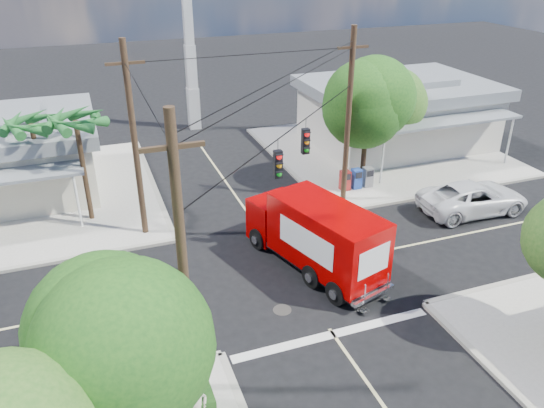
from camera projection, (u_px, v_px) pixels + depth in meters
ground at (288, 270)px, 22.32m from camera, size 120.00×120.00×0.00m
sidewalk_ne at (381, 151)px, 34.78m from camera, size 14.12×14.12×0.14m
sidewalk_nw at (22, 201)px, 28.09m from camera, size 14.12×14.12×0.14m
road_markings at (302, 290)px, 21.08m from camera, size 32.00×32.00×0.01m
building_ne at (397, 111)px, 35.19m from camera, size 11.80×10.20×4.50m
radio_tower at (190, 50)px, 36.77m from camera, size 0.80×0.80×17.00m
tree_sw_front at (126, 344)px, 11.90m from camera, size 3.88×3.78×6.03m
tree_ne_front at (369, 102)px, 28.09m from camera, size 4.21×4.14×6.66m
tree_ne_back at (388, 98)px, 31.00m from camera, size 3.77×3.66×5.82m
palm_nw_front at (76, 123)px, 24.07m from camera, size 3.01×3.08×5.59m
palm_nw_back at (31, 126)px, 24.88m from camera, size 3.01×3.08×5.19m
utility_poles at (238, 159)px, 21.10m from camera, size 12.00×10.68×9.00m
picket_fence at (105, 408)px, 14.92m from camera, size 5.94×0.06×1.00m
vending_boxes at (356, 179)px, 29.23m from camera, size 1.90×0.50×1.10m
delivery_truck at (316, 235)px, 21.88m from camera, size 4.07×7.42×3.08m
parked_car at (473, 198)px, 26.85m from camera, size 5.73×2.82×1.56m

